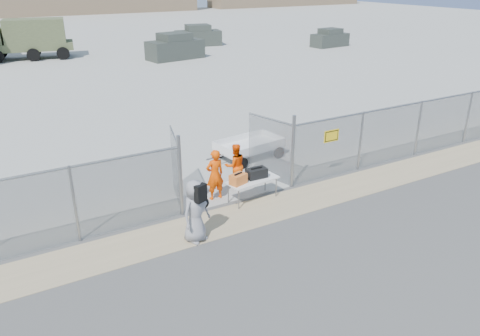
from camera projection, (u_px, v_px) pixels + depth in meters
ground at (275, 227)px, 13.36m from camera, size 160.00×160.00×0.00m
tarmac_inside at (43, 44)px, 46.96m from camera, size 160.00×80.00×0.01m
dirt_strip at (256, 212)px, 14.16m from camera, size 44.00×1.60×0.01m
chain_link_fence at (240, 168)px, 14.53m from camera, size 40.00×0.20×2.20m
folding_table at (253, 190)px, 14.83m from camera, size 1.74×0.87×0.71m
orange_bag at (238, 179)px, 14.33m from camera, size 0.58×0.47×0.32m
black_duffel at (257, 173)px, 14.76m from camera, size 0.65×0.39×0.31m
security_worker_left at (215, 175)px, 14.71m from camera, size 0.62×0.41×1.67m
security_worker_right at (235, 165)px, 15.63m from camera, size 0.80×0.65×1.51m
visitor at (195, 211)px, 12.37m from camera, size 1.01×0.84×1.77m
utility_trailer at (249, 148)px, 18.18m from camera, size 3.51×2.14×0.80m
military_truck at (29, 39)px, 38.53m from camera, size 7.06×3.66×3.20m
parked_vehicle_near at (175, 46)px, 38.63m from camera, size 4.88×2.80×2.08m
parked_vehicle_mid at (198, 35)px, 45.80m from camera, size 4.63×2.78×1.96m
parked_vehicle_far at (330, 38)px, 45.22m from camera, size 3.85×2.02×1.68m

